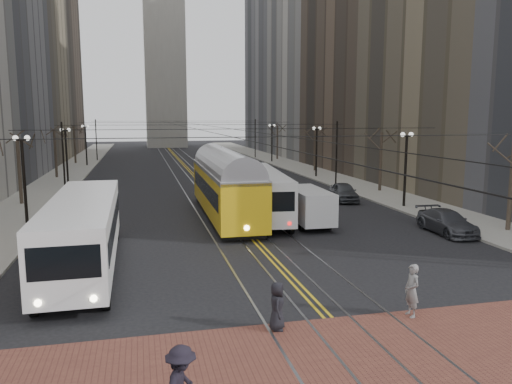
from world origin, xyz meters
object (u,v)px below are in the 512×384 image
rear_bus (260,194)px  sedan_silver (259,175)px  transit_bus (84,234)px  sedan_grey (344,192)px  streetcar (225,191)px  pedestrian_b (412,290)px  cargo_van (308,208)px  sedan_parked (447,222)px  pedestrian_a (277,306)px

rear_bus → sedan_silver: size_ratio=2.65×
rear_bus → sedan_silver: rear_bus is taller
transit_bus → sedan_grey: (19.34, 14.91, -0.90)m
streetcar → pedestrian_b: bearing=-79.0°
cargo_van → sedan_silver: (1.84, 21.51, -0.41)m
rear_bus → cargo_van: (2.48, -3.27, -0.46)m
sedan_grey → pedestrian_b: pedestrian_b is taller
transit_bus → rear_bus: transit_bus is taller
sedan_grey → sedan_parked: 12.53m
transit_bus → pedestrian_b: size_ratio=7.01×
streetcar → sedan_grey: size_ratio=3.46×
pedestrian_a → cargo_van: bearing=-5.9°
cargo_van → sedan_grey: 10.38m
rear_bus → pedestrian_a: 18.77m
rear_bus → cargo_van: bearing=-47.2°
transit_bus → sedan_silver: 31.83m
transit_bus → sedan_parked: size_ratio=2.75×
pedestrian_b → streetcar: bearing=-172.2°
pedestrian_a → sedan_grey: bearing=-11.0°
transit_bus → pedestrian_a: bearing=-51.5°
pedestrian_b → cargo_van: bearing=172.6°
pedestrian_a → sedan_silver: bearing=4.3°
transit_bus → rear_bus: 14.55m
transit_bus → pedestrian_b: transit_bus is taller
transit_bus → sedan_parked: bearing=6.2°
transit_bus → sedan_silver: (15.10, 28.01, -0.88)m
cargo_van → streetcar: bearing=140.0°
streetcar → sedan_silver: 18.59m
transit_bus → pedestrian_b: bearing=-36.3°
sedan_parked → sedan_grey: bearing=98.7°
streetcar → sedan_silver: bearing=70.0°
streetcar → sedan_silver: streetcar is taller
cargo_van → pedestrian_a: size_ratio=3.30×
sedan_silver → cargo_van: bearing=-94.7°
sedan_parked → pedestrian_a: pedestrian_a is taller
streetcar → pedestrian_a: bearing=-93.7°
transit_bus → pedestrian_a: (6.95, -8.59, -0.84)m
sedan_silver → pedestrian_a: pedestrian_a is taller
cargo_van → sedan_parked: size_ratio=1.12×
transit_bus → sedan_silver: bearing=61.2°
rear_bus → pedestrian_a: rear_bus is taller
cargo_van → sedan_grey: bearing=55.3°
streetcar → sedan_parked: bearing=-32.9°
streetcar → pedestrian_b: 19.59m
cargo_van → pedestrian_a: bearing=-111.5°
sedan_parked → pedestrian_a: bearing=-139.3°
rear_bus → transit_bus: bearing=-132.1°
streetcar → cargo_van: streetcar is taller
sedan_silver → sedan_parked: bearing=-77.2°
streetcar → rear_bus: bearing=-20.6°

